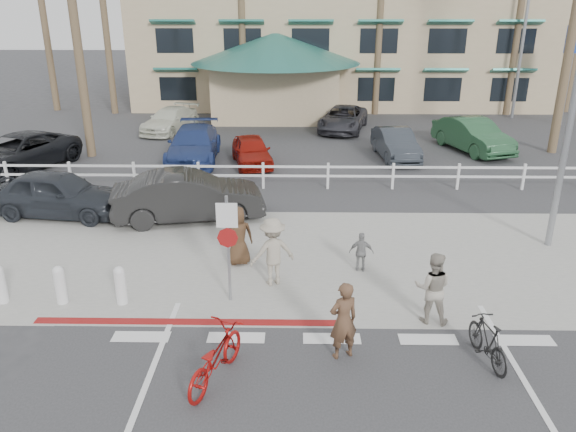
{
  "coord_description": "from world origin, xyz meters",
  "views": [
    {
      "loc": [
        -0.75,
        -9.39,
        6.65
      ],
      "look_at": [
        -0.97,
        3.83,
        1.5
      ],
      "focal_mm": 35.0,
      "sensor_mm": 36.0,
      "label": 1
    }
  ],
  "objects_px": {
    "bike_black": "(488,341)",
    "car_white_sedan": "(189,196)",
    "sign_post": "(228,244)",
    "bike_red": "(215,357)",
    "car_red_compact": "(57,194)"
  },
  "relations": [
    {
      "from": "car_white_sedan",
      "to": "sign_post",
      "type": "bearing_deg",
      "value": -171.63
    },
    {
      "from": "sign_post",
      "to": "bike_red",
      "type": "relative_size",
      "value": 1.49
    },
    {
      "from": "sign_post",
      "to": "bike_black",
      "type": "bearing_deg",
      "value": -23.63
    },
    {
      "from": "sign_post",
      "to": "bike_red",
      "type": "distance_m",
      "value": 3.13
    },
    {
      "from": "bike_red",
      "to": "bike_black",
      "type": "relative_size",
      "value": 1.27
    },
    {
      "from": "bike_red",
      "to": "car_white_sedan",
      "type": "bearing_deg",
      "value": -55.84
    },
    {
      "from": "car_white_sedan",
      "to": "car_red_compact",
      "type": "relative_size",
      "value": 1.07
    },
    {
      "from": "bike_red",
      "to": "car_white_sedan",
      "type": "distance_m",
      "value": 8.36
    },
    {
      "from": "bike_red",
      "to": "car_white_sedan",
      "type": "xyz_separation_m",
      "value": [
        -1.95,
        8.13,
        0.27
      ]
    },
    {
      "from": "bike_black",
      "to": "car_white_sedan",
      "type": "height_order",
      "value": "car_white_sedan"
    },
    {
      "from": "sign_post",
      "to": "car_red_compact",
      "type": "height_order",
      "value": "sign_post"
    },
    {
      "from": "bike_black",
      "to": "car_white_sedan",
      "type": "xyz_separation_m",
      "value": [
        -7.15,
        7.44,
        0.32
      ]
    },
    {
      "from": "bike_red",
      "to": "car_red_compact",
      "type": "distance_m",
      "value": 10.48
    },
    {
      "from": "car_red_compact",
      "to": "sign_post",
      "type": "bearing_deg",
      "value": -123.92
    },
    {
      "from": "sign_post",
      "to": "car_white_sedan",
      "type": "distance_m",
      "value": 5.51
    }
  ]
}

